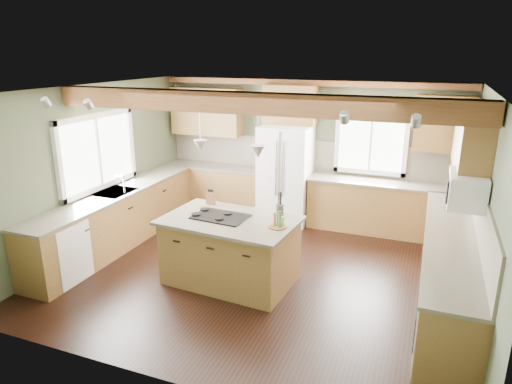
% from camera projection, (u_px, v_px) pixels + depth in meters
% --- Properties ---
extents(floor, '(5.60, 5.60, 0.00)m').
position_uv_depth(floor, '(260.00, 271.00, 6.66)').
color(floor, black).
rests_on(floor, ground).
extents(ceiling, '(5.60, 5.60, 0.00)m').
position_uv_depth(ceiling, '(260.00, 90.00, 5.89)').
color(ceiling, silver).
rests_on(ceiling, wall_back).
extents(wall_back, '(5.60, 0.00, 5.60)m').
position_uv_depth(wall_back, '(307.00, 150.00, 8.50)').
color(wall_back, '#4D583E').
rests_on(wall_back, ground).
extents(wall_left, '(0.00, 5.00, 5.00)m').
position_uv_depth(wall_left, '(96.00, 168.00, 7.25)').
color(wall_left, '#4D583E').
rests_on(wall_left, ground).
extents(wall_right, '(0.00, 5.00, 5.00)m').
position_uv_depth(wall_right, '(484.00, 211.00, 5.31)').
color(wall_right, '#4D583E').
rests_on(wall_right, ground).
extents(ceiling_beam, '(5.55, 0.26, 0.26)m').
position_uv_depth(ceiling_beam, '(248.00, 103.00, 5.56)').
color(ceiling_beam, '#552C18').
rests_on(ceiling_beam, ceiling).
extents(soffit_trim, '(5.55, 0.20, 0.10)m').
position_uv_depth(soffit_trim, '(308.00, 83.00, 8.05)').
color(soffit_trim, '#552C18').
rests_on(soffit_trim, ceiling).
extents(backsplash_back, '(5.58, 0.03, 0.58)m').
position_uv_depth(backsplash_back, '(307.00, 155.00, 8.52)').
color(backsplash_back, brown).
rests_on(backsplash_back, wall_back).
extents(backsplash_right, '(0.03, 3.70, 0.58)m').
position_uv_depth(backsplash_right, '(481.00, 216.00, 5.38)').
color(backsplash_right, brown).
rests_on(backsplash_right, wall_right).
extents(base_cab_back_left, '(2.02, 0.60, 0.88)m').
position_uv_depth(base_cab_back_left, '(215.00, 189.00, 9.11)').
color(base_cab_back_left, brown).
rests_on(base_cab_back_left, floor).
extents(counter_back_left, '(2.06, 0.64, 0.04)m').
position_uv_depth(counter_back_left, '(215.00, 166.00, 8.97)').
color(counter_back_left, '#433D31').
rests_on(counter_back_left, base_cab_back_left).
extents(base_cab_back_right, '(2.62, 0.60, 0.88)m').
position_uv_depth(base_cab_back_right, '(384.00, 208.00, 7.97)').
color(base_cab_back_right, brown).
rests_on(base_cab_back_right, floor).
extents(counter_back_right, '(2.66, 0.64, 0.04)m').
position_uv_depth(counter_back_right, '(386.00, 183.00, 7.84)').
color(counter_back_right, '#433D31').
rests_on(counter_back_right, base_cab_back_right).
extents(base_cab_left, '(0.60, 3.70, 0.88)m').
position_uv_depth(base_cab_left, '(118.00, 220.00, 7.44)').
color(base_cab_left, brown).
rests_on(base_cab_left, floor).
extents(counter_left, '(0.64, 3.74, 0.04)m').
position_uv_depth(counter_left, '(115.00, 193.00, 7.31)').
color(counter_left, '#433D31').
rests_on(counter_left, base_cab_left).
extents(base_cab_right, '(0.60, 3.70, 0.88)m').
position_uv_depth(base_cab_right, '(447.00, 271.00, 5.71)').
color(base_cab_right, brown).
rests_on(base_cab_right, floor).
extents(counter_right, '(0.64, 3.74, 0.04)m').
position_uv_depth(counter_right, '(452.00, 237.00, 5.57)').
color(counter_right, '#433D31').
rests_on(counter_right, base_cab_right).
extents(upper_cab_back_left, '(1.40, 0.35, 0.90)m').
position_uv_depth(upper_cab_back_left, '(207.00, 112.00, 8.84)').
color(upper_cab_back_left, brown).
rests_on(upper_cab_back_left, wall_back).
extents(upper_cab_over_fridge, '(0.96, 0.35, 0.70)m').
position_uv_depth(upper_cab_over_fridge, '(290.00, 105.00, 8.20)').
color(upper_cab_over_fridge, brown).
rests_on(upper_cab_over_fridge, wall_back).
extents(upper_cab_right, '(0.35, 2.20, 0.90)m').
position_uv_depth(upper_cab_right, '(471.00, 141.00, 5.98)').
color(upper_cab_right, brown).
rests_on(upper_cab_right, wall_right).
extents(upper_cab_back_corner, '(0.90, 0.35, 0.90)m').
position_uv_depth(upper_cab_back_corner, '(444.00, 124.00, 7.36)').
color(upper_cab_back_corner, brown).
rests_on(upper_cab_back_corner, wall_back).
extents(window_left, '(0.04, 1.60, 1.05)m').
position_uv_depth(window_left, '(97.00, 152.00, 7.21)').
color(window_left, white).
rests_on(window_left, wall_left).
extents(window_back, '(1.10, 0.04, 1.00)m').
position_uv_depth(window_back, '(371.00, 142.00, 8.01)').
color(window_back, white).
rests_on(window_back, wall_back).
extents(sink, '(0.50, 0.65, 0.03)m').
position_uv_depth(sink, '(115.00, 193.00, 7.31)').
color(sink, '#262628').
rests_on(sink, counter_left).
extents(faucet, '(0.02, 0.02, 0.28)m').
position_uv_depth(faucet, '(124.00, 185.00, 7.20)').
color(faucet, '#B2B2B7').
rests_on(faucet, sink).
extents(dishwasher, '(0.60, 0.60, 0.84)m').
position_uv_depth(dishwasher, '(59.00, 252.00, 6.29)').
color(dishwasher, white).
rests_on(dishwasher, floor).
extents(oven, '(0.60, 0.72, 0.84)m').
position_uv_depth(oven, '(448.00, 328.00, 4.56)').
color(oven, white).
rests_on(oven, floor).
extents(microwave, '(0.40, 0.70, 0.38)m').
position_uv_depth(microwave, '(467.00, 189.00, 5.27)').
color(microwave, white).
rests_on(microwave, wall_right).
extents(pendant_left, '(0.18, 0.18, 0.16)m').
position_uv_depth(pendant_left, '(201.00, 146.00, 6.01)').
color(pendant_left, '#B2B2B7').
rests_on(pendant_left, ceiling).
extents(pendant_right, '(0.18, 0.18, 0.16)m').
position_uv_depth(pendant_right, '(258.00, 152.00, 5.66)').
color(pendant_right, '#B2B2B7').
rests_on(pendant_right, ceiling).
extents(refrigerator, '(0.90, 0.74, 1.80)m').
position_uv_depth(refrigerator, '(285.00, 175.00, 8.39)').
color(refrigerator, white).
rests_on(refrigerator, floor).
extents(island, '(1.75, 1.15, 0.88)m').
position_uv_depth(island, '(230.00, 252.00, 6.26)').
color(island, brown).
rests_on(island, floor).
extents(island_top, '(1.87, 1.27, 0.04)m').
position_uv_depth(island_top, '(230.00, 220.00, 6.12)').
color(island_top, '#433D31').
rests_on(island_top, island).
extents(cooktop, '(0.76, 0.54, 0.02)m').
position_uv_depth(cooktop, '(221.00, 217.00, 6.17)').
color(cooktop, black).
rests_on(cooktop, island_top).
extents(knife_block, '(0.12, 0.10, 0.18)m').
position_uv_depth(knife_block, '(211.00, 198.00, 6.69)').
color(knife_block, brown).
rests_on(knife_block, island_top).
extents(utensil_crock, '(0.13, 0.13, 0.15)m').
position_uv_depth(utensil_crock, '(280.00, 210.00, 6.26)').
color(utensil_crock, '#372F2C').
rests_on(utensil_crock, island_top).
extents(bottle_tray, '(0.23, 0.23, 0.21)m').
position_uv_depth(bottle_tray, '(277.00, 219.00, 5.80)').
color(bottle_tray, brown).
rests_on(bottle_tray, island_top).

